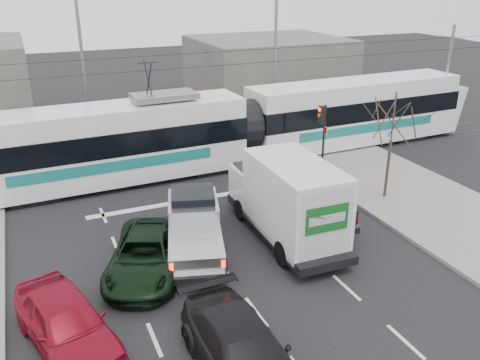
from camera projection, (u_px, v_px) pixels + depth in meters
name	position (u px, v px, depth m)	size (l,w,h in m)	color
ground	(263.00, 256.00, 19.25)	(120.00, 120.00, 0.00)	black
sidewalk_right	(446.00, 213.00, 22.53)	(6.00, 60.00, 0.15)	gray
rails	(184.00, 170.00, 27.75)	(60.00, 1.60, 0.03)	#33302D
building_right	(268.00, 68.00, 43.12)	(12.00, 10.00, 5.00)	slate
bare_tree	(393.00, 122.00, 22.74)	(2.40, 2.40, 5.00)	#47382B
traffic_signal	(322.00, 125.00, 26.12)	(0.44, 0.44, 3.60)	black
street_lamp_near	(273.00, 57.00, 31.92)	(2.38, 0.25, 9.00)	slate
street_lamp_far	(80.00, 64.00, 29.39)	(2.38, 0.25, 9.00)	slate
catenary	(181.00, 100.00, 26.29)	(60.00, 0.20, 7.00)	black
tram	(244.00, 126.00, 28.16)	(29.15, 4.00, 5.93)	white
silver_pickup	(194.00, 224.00, 19.47)	(3.47, 6.02, 2.07)	black
box_truck	(287.00, 200.00, 19.95)	(2.50, 6.92, 3.43)	black
navy_pickup	(306.00, 193.00, 22.08)	(2.46, 5.43, 2.22)	black
green_car	(145.00, 255.00, 17.97)	(2.34, 5.09, 1.41)	black
red_car	(66.00, 322.00, 14.33)	(1.91, 4.75, 1.62)	maroon
dark_car	(244.00, 354.00, 13.19)	(2.17, 5.33, 1.55)	black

